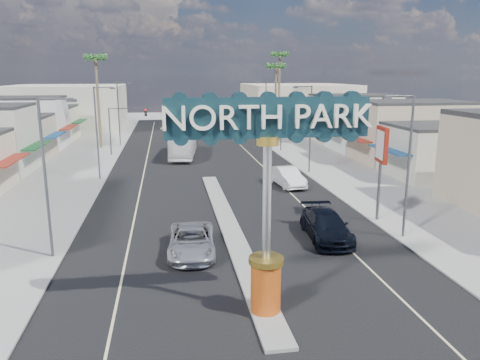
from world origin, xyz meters
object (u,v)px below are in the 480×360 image
object	(u,v)px
suv_right	(326,226)
city_bus	(183,144)
gateway_sign	(267,181)
streetlight_l_far	(120,110)
streetlight_l_near	(48,170)
traffic_signal_left	(124,122)
streetlight_r_far	(265,109)
bank_pylon_sign	(381,150)
palm_right_far	(280,59)
streetlight_r_near	(406,160)
suv_left	(191,241)
streetlight_r_mid	(309,125)
traffic_signal_right	(268,119)
streetlight_l_mid	(98,128)
palm_right_mid	(276,70)
palm_left_far	(96,63)

from	to	relation	value
suv_right	city_bus	size ratio (longest dim) A/B	0.53
gateway_sign	streetlight_l_far	world-z (taller)	gateway_sign
streetlight_l_near	city_bus	xyz separation A→B (m)	(8.43, 31.94, -3.50)
traffic_signal_left	suv_right	world-z (taller)	traffic_signal_left
gateway_sign	streetlight_r_far	size ratio (longest dim) A/B	1.02
streetlight_l_near	bank_pylon_sign	distance (m)	21.23
palm_right_far	city_bus	distance (m)	28.43
gateway_sign	streetlight_r_near	bearing A→B (deg)	37.55
streetlight_r_far	palm_right_far	bearing A→B (deg)	65.45
bank_pylon_sign	gateway_sign	bearing A→B (deg)	-123.94
suv_left	streetlight_r_mid	bearing A→B (deg)	60.56
streetlight_l_near	streetlight_r_mid	size ratio (longest dim) A/B	1.00
streetlight_l_far	suv_right	size ratio (longest dim) A/B	1.52
suv_left	streetlight_r_far	bearing A→B (deg)	76.04
streetlight_r_near	traffic_signal_left	bearing A→B (deg)	119.99
streetlight_l_near	suv_left	world-z (taller)	streetlight_l_near
traffic_signal_right	streetlight_l_far	bearing A→B (deg)	157.80
streetlight_r_near	city_bus	size ratio (longest dim) A/B	0.80
streetlight_l_mid	traffic_signal_left	bearing A→B (deg)	84.90
gateway_sign	palm_right_mid	xyz separation A→B (m)	(13.00, 54.02, 4.67)
streetlight_l_near	palm_left_far	distance (m)	40.59
streetlight_l_near	streetlight_l_far	size ratio (longest dim) A/B	1.00
streetlight_r_near	streetlight_r_far	size ratio (longest dim) A/B	1.00
traffic_signal_right	streetlight_l_mid	bearing A→B (deg)	-144.50
streetlight_l_near	city_bus	world-z (taller)	streetlight_l_near
streetlight_l_mid	city_bus	xyz separation A→B (m)	(8.43, 11.94, -3.50)
palm_left_far	palm_right_mid	size ratio (longest dim) A/B	1.08
streetlight_l_near	streetlight_l_mid	distance (m)	20.00
traffic_signal_left	streetlight_l_far	size ratio (longest dim) A/B	0.67
streetlight_l_far	bank_pylon_sign	xyz separation A→B (m)	(20.93, -38.44, 0.01)
gateway_sign	city_bus	xyz separation A→B (m)	(-2.00, 39.96, -4.36)
gateway_sign	city_bus	distance (m)	40.25
streetlight_r_mid	streetlight_r_far	xyz separation A→B (m)	(0.00, 22.00, 0.00)
streetlight_l_mid	streetlight_r_mid	world-z (taller)	same
streetlight_l_far	suv_left	bearing A→B (deg)	-79.82
streetlight_l_near	streetlight_r_far	distance (m)	46.90
palm_left_far	palm_right_mid	distance (m)	26.70
streetlight_l_near	streetlight_l_mid	size ratio (longest dim) A/B	1.00
palm_right_mid	city_bus	world-z (taller)	palm_right_mid
suv_left	streetlight_r_near	bearing A→B (deg)	5.74
gateway_sign	suv_left	xyz separation A→B (m)	(-2.79, 7.46, -5.14)
streetlight_l_near	suv_right	bearing A→B (deg)	2.24
suv_right	city_bus	world-z (taller)	city_bus
streetlight_r_mid	palm_left_far	xyz separation A→B (m)	(-23.43, 20.00, 6.43)
streetlight_r_near	city_bus	bearing A→B (deg)	111.27
streetlight_l_far	streetlight_r_mid	distance (m)	30.32
streetlight_l_far	suv_right	bearing A→B (deg)	-68.67
palm_left_far	suv_left	xyz separation A→B (m)	(10.21, -40.56, -10.71)
traffic_signal_left	palm_left_far	world-z (taller)	palm_left_far
suv_left	city_bus	xyz separation A→B (m)	(0.79, 32.51, 0.79)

